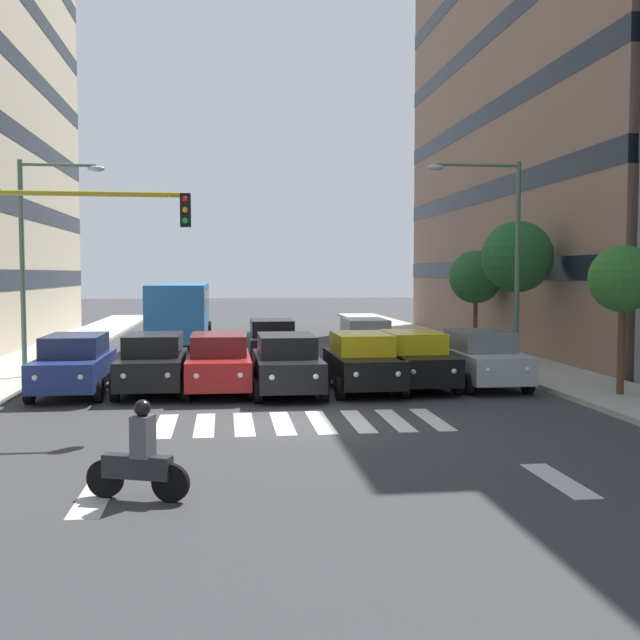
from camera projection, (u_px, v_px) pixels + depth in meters
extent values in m
plane|color=#38383A|center=(301.00, 423.00, 17.77)|extent=(180.00, 180.00, 0.00)
cube|color=#846656|center=(580.00, 119.00, 37.04)|extent=(9.83, 26.68, 22.17)
cube|color=black|center=(577.00, 270.00, 37.49)|extent=(9.87, 26.72, 0.90)
cube|color=black|center=(579.00, 195.00, 37.27)|extent=(9.87, 26.72, 0.90)
cube|color=black|center=(580.00, 119.00, 37.04)|extent=(9.87, 26.72, 0.90)
cube|color=black|center=(582.00, 42.00, 36.81)|extent=(9.87, 26.72, 0.90)
cube|color=silver|center=(432.00, 419.00, 18.17)|extent=(0.45, 2.80, 0.01)
cube|color=silver|center=(395.00, 420.00, 18.06)|extent=(0.45, 2.80, 0.01)
cube|color=silver|center=(358.00, 421.00, 17.94)|extent=(0.45, 2.80, 0.01)
cube|color=silver|center=(320.00, 422.00, 17.83)|extent=(0.45, 2.80, 0.01)
cube|color=silver|center=(282.00, 423.00, 17.72)|extent=(0.45, 2.80, 0.01)
cube|color=silver|center=(244.00, 424.00, 17.60)|extent=(0.45, 2.80, 0.01)
cube|color=silver|center=(205.00, 425.00, 17.49)|extent=(0.45, 2.80, 0.01)
cube|color=silver|center=(165.00, 426.00, 17.38)|extent=(0.45, 2.80, 0.01)
cube|color=silver|center=(559.00, 480.00, 12.81)|extent=(0.50, 2.20, 0.01)
cube|color=silver|center=(95.00, 497.00, 11.85)|extent=(0.50, 2.20, 0.01)
cube|color=#B2B7BC|center=(481.00, 364.00, 23.34)|extent=(1.80, 4.40, 0.80)
cube|color=slate|center=(480.00, 340.00, 23.50)|extent=(1.58, 2.46, 0.60)
cylinder|color=black|center=(528.00, 383.00, 22.04)|extent=(0.22, 0.64, 0.64)
cylinder|color=black|center=(468.00, 384.00, 21.82)|extent=(0.22, 0.64, 0.64)
cylinder|color=black|center=(493.00, 370.00, 24.92)|extent=(0.22, 0.64, 0.64)
cylinder|color=black|center=(440.00, 371.00, 24.69)|extent=(0.22, 0.64, 0.64)
sphere|color=white|center=(527.00, 370.00, 21.28)|extent=(0.18, 0.18, 0.18)
sphere|color=white|center=(488.00, 370.00, 21.14)|extent=(0.18, 0.18, 0.18)
cube|color=black|center=(414.00, 365.00, 23.02)|extent=(1.80, 4.40, 0.80)
cube|color=yellow|center=(412.00, 341.00, 23.17)|extent=(1.58, 2.46, 0.60)
cylinder|color=black|center=(457.00, 384.00, 21.72)|extent=(0.22, 0.64, 0.64)
cylinder|color=black|center=(396.00, 385.00, 21.49)|extent=(0.22, 0.64, 0.64)
cylinder|color=black|center=(430.00, 371.00, 24.59)|extent=(0.22, 0.64, 0.64)
cylinder|color=black|center=(375.00, 372.00, 24.37)|extent=(0.22, 0.64, 0.64)
sphere|color=white|center=(453.00, 371.00, 20.96)|extent=(0.18, 0.18, 0.18)
sphere|color=white|center=(413.00, 372.00, 20.81)|extent=(0.18, 0.18, 0.18)
cube|color=black|center=(362.00, 367.00, 22.44)|extent=(1.80, 4.40, 0.80)
cube|color=yellow|center=(361.00, 343.00, 22.60)|extent=(1.58, 2.46, 0.60)
cylinder|color=black|center=(403.00, 387.00, 21.14)|extent=(0.22, 0.64, 0.64)
cylinder|color=black|center=(340.00, 389.00, 20.91)|extent=(0.22, 0.64, 0.64)
cylinder|color=black|center=(382.00, 374.00, 24.02)|extent=(0.22, 0.64, 0.64)
cylinder|color=black|center=(326.00, 375.00, 23.79)|extent=(0.22, 0.64, 0.64)
sphere|color=white|center=(398.00, 374.00, 20.38)|extent=(0.18, 0.18, 0.18)
sphere|color=white|center=(356.00, 374.00, 20.23)|extent=(0.18, 0.18, 0.18)
cube|color=black|center=(287.00, 369.00, 21.91)|extent=(1.80, 4.40, 0.80)
cube|color=black|center=(286.00, 345.00, 22.07)|extent=(1.58, 2.46, 0.60)
cylinder|color=black|center=(324.00, 390.00, 20.61)|extent=(0.22, 0.64, 0.64)
cylinder|color=black|center=(258.00, 392.00, 20.39)|extent=(0.22, 0.64, 0.64)
cylinder|color=black|center=(312.00, 376.00, 23.49)|extent=(0.22, 0.64, 0.64)
cylinder|color=black|center=(254.00, 377.00, 23.26)|extent=(0.22, 0.64, 0.64)
sphere|color=white|center=(316.00, 376.00, 19.85)|extent=(0.18, 0.18, 0.18)
sphere|color=white|center=(272.00, 377.00, 19.71)|extent=(0.18, 0.18, 0.18)
cube|color=maroon|center=(219.00, 368.00, 22.17)|extent=(1.80, 4.40, 0.80)
cube|color=maroon|center=(219.00, 344.00, 22.33)|extent=(1.58, 2.46, 0.60)
cylinder|color=black|center=(251.00, 389.00, 20.87)|extent=(0.22, 0.64, 0.64)
cylinder|color=black|center=(185.00, 390.00, 20.64)|extent=(0.22, 0.64, 0.64)
cylinder|color=black|center=(248.00, 375.00, 23.75)|extent=(0.22, 0.64, 0.64)
cylinder|color=black|center=(190.00, 376.00, 23.52)|extent=(0.22, 0.64, 0.64)
sphere|color=white|center=(240.00, 375.00, 20.11)|extent=(0.18, 0.18, 0.18)
sphere|color=white|center=(196.00, 376.00, 19.96)|extent=(0.18, 0.18, 0.18)
cube|color=black|center=(153.00, 368.00, 22.17)|extent=(1.80, 4.40, 0.80)
cube|color=black|center=(153.00, 344.00, 22.32)|extent=(1.58, 2.46, 0.60)
cylinder|color=black|center=(182.00, 389.00, 20.87)|extent=(0.22, 0.64, 0.64)
cylinder|color=black|center=(115.00, 390.00, 20.64)|extent=(0.22, 0.64, 0.64)
cylinder|color=black|center=(187.00, 375.00, 23.75)|extent=(0.22, 0.64, 0.64)
cylinder|color=black|center=(128.00, 376.00, 23.52)|extent=(0.22, 0.64, 0.64)
sphere|color=white|center=(168.00, 375.00, 20.11)|extent=(0.18, 0.18, 0.18)
sphere|color=white|center=(123.00, 376.00, 19.96)|extent=(0.18, 0.18, 0.18)
cube|color=navy|center=(74.00, 370.00, 21.83)|extent=(1.80, 4.40, 0.80)
cube|color=#1D2547|center=(75.00, 345.00, 21.99)|extent=(1.58, 2.46, 0.60)
cylinder|color=black|center=(98.00, 391.00, 20.53)|extent=(0.22, 0.64, 0.64)
cylinder|color=black|center=(29.00, 392.00, 20.30)|extent=(0.22, 0.64, 0.64)
cylinder|color=black|center=(114.00, 376.00, 23.41)|extent=(0.22, 0.64, 0.64)
cylinder|color=black|center=(53.00, 377.00, 23.18)|extent=(0.22, 0.64, 0.64)
sphere|color=white|center=(81.00, 377.00, 19.77)|extent=(0.18, 0.18, 0.18)
sphere|color=white|center=(35.00, 378.00, 19.62)|extent=(0.18, 0.18, 0.18)
cube|color=black|center=(272.00, 346.00, 29.12)|extent=(1.80, 4.40, 0.80)
cube|color=black|center=(272.00, 327.00, 29.28)|extent=(1.58, 2.46, 0.60)
cylinder|color=black|center=(299.00, 360.00, 27.82)|extent=(0.22, 0.64, 0.64)
cylinder|color=black|center=(250.00, 361.00, 27.60)|extent=(0.22, 0.64, 0.64)
cylinder|color=black|center=(292.00, 352.00, 30.70)|extent=(0.22, 0.64, 0.64)
cylinder|color=black|center=(247.00, 352.00, 30.47)|extent=(0.22, 0.64, 0.64)
sphere|color=white|center=(292.00, 349.00, 27.06)|extent=(0.18, 0.18, 0.18)
sphere|color=white|center=(260.00, 349.00, 26.92)|extent=(0.18, 0.18, 0.18)
cube|color=silver|center=(366.00, 345.00, 29.55)|extent=(1.80, 4.40, 0.80)
cube|color=gray|center=(365.00, 326.00, 29.70)|extent=(1.58, 2.46, 0.60)
cylinder|color=black|center=(397.00, 359.00, 28.25)|extent=(0.22, 0.64, 0.64)
cylinder|color=black|center=(349.00, 359.00, 28.02)|extent=(0.22, 0.64, 0.64)
cylinder|color=black|center=(381.00, 351.00, 31.12)|extent=(0.22, 0.64, 0.64)
cylinder|color=black|center=(337.00, 351.00, 30.89)|extent=(0.22, 0.64, 0.64)
sphere|color=white|center=(392.00, 348.00, 27.48)|extent=(0.18, 0.18, 0.18)
sphere|color=white|center=(361.00, 348.00, 27.34)|extent=(0.18, 0.18, 0.18)
cube|color=#286BAD|center=(181.00, 310.00, 36.57)|extent=(2.50, 10.50, 2.50)
cube|color=black|center=(181.00, 298.00, 36.54)|extent=(2.52, 9.87, 0.80)
cylinder|color=black|center=(205.00, 342.00, 33.17)|extent=(0.28, 1.00, 1.00)
cylinder|color=black|center=(147.00, 343.00, 32.86)|extent=(0.28, 1.00, 1.00)
cylinder|color=black|center=(208.00, 330.00, 39.93)|extent=(0.28, 1.00, 1.00)
cylinder|color=black|center=(160.00, 331.00, 39.61)|extent=(0.28, 1.00, 1.00)
cylinder|color=black|center=(105.00, 479.00, 11.81)|extent=(0.60, 0.30, 0.60)
cylinder|color=black|center=(171.00, 483.00, 11.56)|extent=(0.60, 0.30, 0.60)
cube|color=#232328|center=(137.00, 467.00, 11.67)|extent=(1.12, 0.60, 0.36)
cube|color=#4C4C51|center=(143.00, 436.00, 11.62)|extent=(0.39, 0.43, 0.64)
sphere|color=black|center=(142.00, 408.00, 11.59)|extent=(0.26, 0.26, 0.26)
cylinder|color=#AD991E|center=(82.00, 194.00, 17.04)|extent=(4.60, 0.12, 0.12)
cube|color=black|center=(186.00, 210.00, 17.35)|extent=(0.24, 0.28, 0.76)
sphere|color=red|center=(185.00, 199.00, 17.18)|extent=(0.14, 0.14, 0.14)
sphere|color=orange|center=(185.00, 210.00, 17.20)|extent=(0.14, 0.14, 0.14)
sphere|color=green|center=(185.00, 220.00, 17.21)|extent=(0.14, 0.14, 0.14)
cylinder|color=#4C6B56|center=(517.00, 267.00, 26.02)|extent=(0.16, 0.16, 7.17)
cylinder|color=#4C6B56|center=(477.00, 165.00, 25.62)|extent=(2.93, 0.10, 0.10)
ellipsoid|color=#B7BCC1|center=(436.00, 167.00, 25.45)|extent=(0.56, 0.28, 0.20)
cylinder|color=#4C6B56|center=(22.00, 269.00, 24.42)|extent=(0.16, 0.16, 7.00)
cylinder|color=#4C6B56|center=(58.00, 165.00, 24.37)|extent=(2.38, 0.10, 0.10)
ellipsoid|color=#B7BCC1|center=(96.00, 169.00, 24.52)|extent=(0.56, 0.28, 0.20)
cylinder|color=#513823|center=(621.00, 347.00, 20.95)|extent=(0.20, 0.20, 2.65)
sphere|color=#2D6B28|center=(623.00, 279.00, 20.83)|extent=(1.86, 1.86, 1.86)
cylinder|color=#513823|center=(516.00, 320.00, 28.36)|extent=(0.20, 0.20, 3.18)
sphere|color=#235B2D|center=(517.00, 257.00, 28.21)|extent=(2.67, 2.67, 2.67)
cylinder|color=#513823|center=(475.00, 320.00, 34.11)|extent=(0.20, 0.20, 2.48)
sphere|color=#235B2D|center=(476.00, 277.00, 33.99)|extent=(2.39, 2.39, 2.39)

